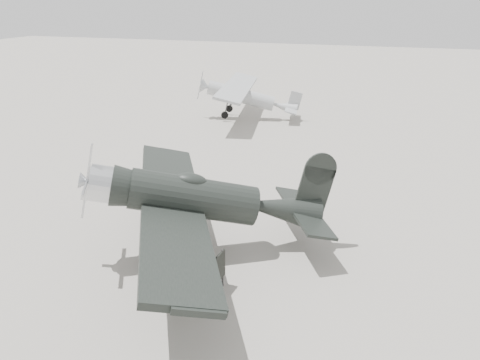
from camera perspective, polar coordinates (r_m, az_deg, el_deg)
name	(u,v)px	position (r m, az deg, el deg)	size (l,w,h in m)	color
ground	(226,221)	(20.21, -1.71, -5.03)	(160.00, 160.00, 0.00)	gray
lowwing_monoplane	(205,200)	(17.00, -4.26, -2.42)	(9.87, 11.97, 4.06)	black
highwing_monoplane	(245,94)	(36.90, 0.65, 10.49)	(8.02, 11.23, 3.17)	#9EA1A3
sign_board	(218,269)	(15.34, -2.69, -10.84)	(0.14, 0.96, 1.38)	#333333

